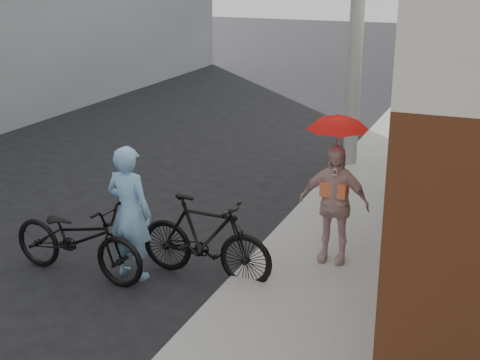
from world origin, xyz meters
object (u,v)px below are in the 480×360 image
Objects in this scene: kimono_woman at (334,204)px; planter at (411,252)px; bike_left at (77,238)px; bike_right at (205,239)px; officer at (130,213)px.

kimono_woman reaches higher than planter.
bike_right reaches higher than bike_left.
officer is 3.93m from planter.
officer is at bearing -64.39° from bike_left.
kimono_woman is at bearing -146.62° from officer.
officer is 4.67× the size of planter.
kimono_woman reaches higher than bike_left.
officer is 1.11× the size of kimono_woman.
kimono_woman is at bearing -59.47° from bike_left.
planter is at bearing -60.34° from bike_left.
bike_left is 4.59m from planter.
planter is at bearing -148.02° from officer.
bike_right is 1.17× the size of kimono_woman.
kimono_woman reaches higher than bike_right.
kimono_woman is (1.47, 0.98, 0.37)m from bike_right.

